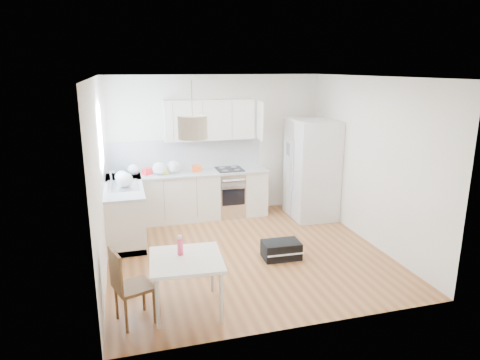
# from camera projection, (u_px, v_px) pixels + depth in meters

# --- Properties ---
(floor) EXTENTS (4.20, 4.20, 0.00)m
(floor) POSITION_uv_depth(u_px,v_px,m) (246.00, 252.00, 6.76)
(floor) COLOR brown
(floor) RESTS_ON ground
(ceiling) EXTENTS (4.20, 4.20, 0.00)m
(ceiling) POSITION_uv_depth(u_px,v_px,m) (246.00, 77.00, 6.07)
(ceiling) COLOR white
(ceiling) RESTS_ON wall_back
(wall_back) EXTENTS (4.20, 0.00, 4.20)m
(wall_back) POSITION_uv_depth(u_px,v_px,m) (216.00, 145.00, 8.37)
(wall_back) COLOR silver
(wall_back) RESTS_ON floor
(wall_left) EXTENTS (0.00, 4.20, 4.20)m
(wall_left) POSITION_uv_depth(u_px,v_px,m) (99.00, 179.00, 5.87)
(wall_left) COLOR silver
(wall_left) RESTS_ON floor
(wall_right) EXTENTS (0.00, 4.20, 4.20)m
(wall_right) POSITION_uv_depth(u_px,v_px,m) (369.00, 161.00, 6.96)
(wall_right) COLOR silver
(wall_right) RESTS_ON floor
(window_glassblock) EXTENTS (0.02, 1.00, 1.00)m
(window_glassblock) POSITION_uv_depth(u_px,v_px,m) (101.00, 137.00, 6.84)
(window_glassblock) COLOR #BFE0F9
(window_glassblock) RESTS_ON wall_left
(cabinets_back) EXTENTS (3.00, 0.60, 0.88)m
(cabinets_back) POSITION_uv_depth(u_px,v_px,m) (189.00, 196.00, 8.17)
(cabinets_back) COLOR silver
(cabinets_back) RESTS_ON floor
(cabinets_left) EXTENTS (0.60, 1.80, 0.88)m
(cabinets_left) POSITION_uv_depth(u_px,v_px,m) (125.00, 212.00, 7.30)
(cabinets_left) COLOR silver
(cabinets_left) RESTS_ON floor
(counter_back) EXTENTS (3.02, 0.64, 0.04)m
(counter_back) POSITION_uv_depth(u_px,v_px,m) (188.00, 173.00, 8.05)
(counter_back) COLOR #AEB1B3
(counter_back) RESTS_ON cabinets_back
(counter_left) EXTENTS (0.64, 1.82, 0.04)m
(counter_left) POSITION_uv_depth(u_px,v_px,m) (123.00, 186.00, 7.18)
(counter_left) COLOR #AEB1B3
(counter_left) RESTS_ON cabinets_left
(backsplash_back) EXTENTS (3.00, 0.01, 0.58)m
(backsplash_back) POSITION_uv_depth(u_px,v_px,m) (186.00, 154.00, 8.25)
(backsplash_back) COLOR white
(backsplash_back) RESTS_ON wall_back
(backsplash_left) EXTENTS (0.01, 1.80, 0.58)m
(backsplash_left) POSITION_uv_depth(u_px,v_px,m) (103.00, 169.00, 7.03)
(backsplash_left) COLOR white
(backsplash_left) RESTS_ON wall_left
(upper_cabinets) EXTENTS (1.70, 0.32, 0.75)m
(upper_cabinets) POSITION_uv_depth(u_px,v_px,m) (209.00, 120.00, 8.05)
(upper_cabinets) COLOR silver
(upper_cabinets) RESTS_ON wall_back
(range_oven) EXTENTS (0.50, 0.61, 0.88)m
(range_oven) POSITION_uv_depth(u_px,v_px,m) (230.00, 193.00, 8.38)
(range_oven) COLOR silver
(range_oven) RESTS_ON floor
(sink) EXTENTS (0.50, 0.80, 0.16)m
(sink) POSITION_uv_depth(u_px,v_px,m) (123.00, 186.00, 7.13)
(sink) COLOR silver
(sink) RESTS_ON counter_left
(refrigerator) EXTENTS (0.90, 0.95, 1.89)m
(refrigerator) POSITION_uv_depth(u_px,v_px,m) (312.00, 169.00, 8.17)
(refrigerator) COLOR silver
(refrigerator) RESTS_ON floor
(dining_table) EXTENTS (0.90, 0.90, 0.66)m
(dining_table) POSITION_uv_depth(u_px,v_px,m) (186.00, 264.00, 5.03)
(dining_table) COLOR beige
(dining_table) RESTS_ON floor
(dining_chair) EXTENTS (0.49, 0.49, 0.91)m
(dining_chair) POSITION_uv_depth(u_px,v_px,m) (134.00, 285.00, 4.81)
(dining_chair) COLOR #4C3016
(dining_chair) RESTS_ON floor
(drink_bottle) EXTENTS (0.08, 0.08, 0.25)m
(drink_bottle) POSITION_uv_depth(u_px,v_px,m) (180.00, 245.00, 5.07)
(drink_bottle) COLOR #F5446A
(drink_bottle) RESTS_ON dining_table
(gym_bag) EXTENTS (0.58, 0.39, 0.26)m
(gym_bag) POSITION_uv_depth(u_px,v_px,m) (281.00, 250.00, 6.53)
(gym_bag) COLOR black
(gym_bag) RESTS_ON floor
(pendant_lamp) EXTENTS (0.40, 0.40, 0.26)m
(pendant_lamp) POSITION_uv_depth(u_px,v_px,m) (193.00, 127.00, 4.79)
(pendant_lamp) COLOR #C6B598
(pendant_lamp) RESTS_ON ceiling
(grocery_bag_a) EXTENTS (0.22, 0.19, 0.20)m
(grocery_bag_a) POSITION_uv_depth(u_px,v_px,m) (133.00, 170.00, 7.80)
(grocery_bag_a) COLOR white
(grocery_bag_a) RESTS_ON counter_back
(grocery_bag_b) EXTENTS (0.26, 0.22, 0.24)m
(grocery_bag_b) POSITION_uv_depth(u_px,v_px,m) (160.00, 168.00, 7.82)
(grocery_bag_b) COLOR white
(grocery_bag_b) RESTS_ON counter_back
(grocery_bag_c) EXTENTS (0.26, 0.22, 0.23)m
(grocery_bag_c) POSITION_uv_depth(u_px,v_px,m) (174.00, 167.00, 7.94)
(grocery_bag_c) COLOR white
(grocery_bag_c) RESTS_ON counter_back
(grocery_bag_d) EXTENTS (0.23, 0.19, 0.21)m
(grocery_bag_d) POSITION_uv_depth(u_px,v_px,m) (122.00, 177.00, 7.30)
(grocery_bag_d) COLOR white
(grocery_bag_d) RESTS_ON counter_back
(grocery_bag_e) EXTENTS (0.27, 0.23, 0.25)m
(grocery_bag_e) POSITION_uv_depth(u_px,v_px,m) (125.00, 180.00, 7.01)
(grocery_bag_e) COLOR white
(grocery_bag_e) RESTS_ON counter_left
(snack_orange) EXTENTS (0.19, 0.12, 0.12)m
(snack_orange) POSITION_uv_depth(u_px,v_px,m) (197.00, 168.00, 8.08)
(snack_orange) COLOR #D84913
(snack_orange) RESTS_ON counter_back
(snack_yellow) EXTENTS (0.16, 0.11, 0.10)m
(snack_yellow) POSITION_uv_depth(u_px,v_px,m) (164.00, 171.00, 7.90)
(snack_yellow) COLOR yellow
(snack_yellow) RESTS_ON counter_back
(snack_red) EXTENTS (0.20, 0.18, 0.11)m
(snack_red) POSITION_uv_depth(u_px,v_px,m) (147.00, 171.00, 7.86)
(snack_red) COLOR red
(snack_red) RESTS_ON counter_back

